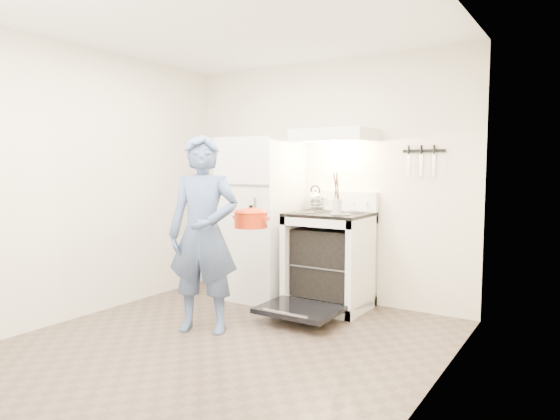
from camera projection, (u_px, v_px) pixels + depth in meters
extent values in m
plane|color=#4E4037|center=(217.00, 348.00, 3.87)|extent=(3.60, 3.60, 0.00)
cube|color=beige|center=(324.00, 181.00, 5.27)|extent=(3.20, 0.02, 2.50)
cube|color=white|center=(261.00, 218.00, 5.32)|extent=(0.70, 0.70, 1.70)
cube|color=white|center=(329.00, 262.00, 4.94)|extent=(0.76, 0.65, 0.92)
cube|color=black|center=(330.00, 214.00, 4.90)|extent=(0.76, 0.65, 0.03)
cube|color=white|center=(342.00, 201.00, 5.13)|extent=(0.76, 0.07, 0.20)
cube|color=black|center=(299.00, 309.00, 4.47)|extent=(0.70, 0.54, 0.04)
cube|color=slate|center=(329.00, 264.00, 4.95)|extent=(0.60, 0.52, 0.01)
cube|color=white|center=(334.00, 135.00, 4.90)|extent=(0.76, 0.50, 0.12)
cube|color=black|center=(424.00, 151.00, 4.67)|extent=(0.40, 0.02, 0.03)
cylinder|color=#8C6F50|center=(335.00, 264.00, 4.85)|extent=(0.29, 0.29, 0.02)
cylinder|color=silver|center=(337.00, 206.00, 4.57)|extent=(0.11, 0.11, 0.13)
imported|color=#37466F|center=(204.00, 234.00, 4.22)|extent=(0.72, 0.60, 1.67)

